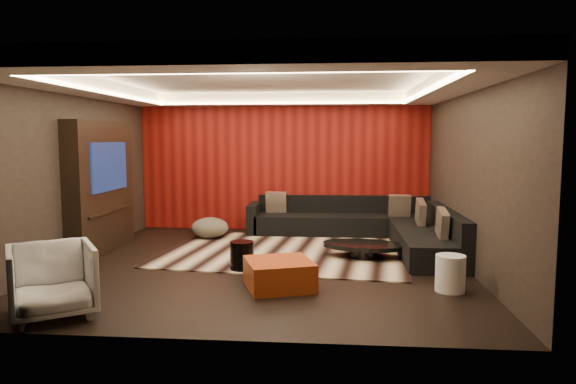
# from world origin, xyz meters

# --- Properties ---
(floor) EXTENTS (6.00, 6.00, 0.02)m
(floor) POSITION_xyz_m (0.00, 0.00, -0.01)
(floor) COLOR black
(floor) RESTS_ON ground
(ceiling) EXTENTS (6.00, 6.00, 0.02)m
(ceiling) POSITION_xyz_m (0.00, 0.00, 2.81)
(ceiling) COLOR silver
(ceiling) RESTS_ON ground
(wall_back) EXTENTS (6.00, 0.02, 2.80)m
(wall_back) POSITION_xyz_m (0.00, 3.01, 1.40)
(wall_back) COLOR black
(wall_back) RESTS_ON ground
(wall_left) EXTENTS (0.02, 6.00, 2.80)m
(wall_left) POSITION_xyz_m (-3.01, 0.00, 1.40)
(wall_left) COLOR black
(wall_left) RESTS_ON ground
(wall_right) EXTENTS (0.02, 6.00, 2.80)m
(wall_right) POSITION_xyz_m (3.01, 0.00, 1.40)
(wall_right) COLOR black
(wall_right) RESTS_ON ground
(red_feature_wall) EXTENTS (5.98, 0.05, 2.78)m
(red_feature_wall) POSITION_xyz_m (0.00, 2.97, 1.40)
(red_feature_wall) COLOR #6B0C0A
(red_feature_wall) RESTS_ON ground
(soffit_back) EXTENTS (6.00, 0.60, 0.22)m
(soffit_back) POSITION_xyz_m (0.00, 2.70, 2.69)
(soffit_back) COLOR silver
(soffit_back) RESTS_ON ground
(soffit_front) EXTENTS (6.00, 0.60, 0.22)m
(soffit_front) POSITION_xyz_m (0.00, -2.70, 2.69)
(soffit_front) COLOR silver
(soffit_front) RESTS_ON ground
(soffit_left) EXTENTS (0.60, 4.80, 0.22)m
(soffit_left) POSITION_xyz_m (-2.70, 0.00, 2.69)
(soffit_left) COLOR silver
(soffit_left) RESTS_ON ground
(soffit_right) EXTENTS (0.60, 4.80, 0.22)m
(soffit_right) POSITION_xyz_m (2.70, 0.00, 2.69)
(soffit_right) COLOR silver
(soffit_right) RESTS_ON ground
(cove_back) EXTENTS (4.80, 0.08, 0.04)m
(cove_back) POSITION_xyz_m (0.00, 2.36, 2.60)
(cove_back) COLOR #FFD899
(cove_back) RESTS_ON ground
(cove_front) EXTENTS (4.80, 0.08, 0.04)m
(cove_front) POSITION_xyz_m (0.00, -2.36, 2.60)
(cove_front) COLOR #FFD899
(cove_front) RESTS_ON ground
(cove_left) EXTENTS (0.08, 4.80, 0.04)m
(cove_left) POSITION_xyz_m (-2.36, 0.00, 2.60)
(cove_left) COLOR #FFD899
(cove_left) RESTS_ON ground
(cove_right) EXTENTS (0.08, 4.80, 0.04)m
(cove_right) POSITION_xyz_m (2.36, 0.00, 2.60)
(cove_right) COLOR #FFD899
(cove_right) RESTS_ON ground
(tv_surround) EXTENTS (0.30, 2.00, 2.20)m
(tv_surround) POSITION_xyz_m (-2.85, 0.60, 1.10)
(tv_surround) COLOR black
(tv_surround) RESTS_ON ground
(tv_screen) EXTENTS (0.04, 1.30, 0.80)m
(tv_screen) POSITION_xyz_m (-2.69, 0.60, 1.45)
(tv_screen) COLOR black
(tv_screen) RESTS_ON ground
(tv_shelf) EXTENTS (0.04, 1.60, 0.04)m
(tv_shelf) POSITION_xyz_m (-2.69, 0.60, 0.70)
(tv_shelf) COLOR black
(tv_shelf) RESTS_ON ground
(rug) EXTENTS (4.32, 3.44, 0.02)m
(rug) POSITION_xyz_m (0.26, 0.81, 0.01)
(rug) COLOR beige
(rug) RESTS_ON floor
(coffee_table) EXTENTS (1.52, 1.52, 0.22)m
(coffee_table) POSITION_xyz_m (1.53, 0.52, 0.13)
(coffee_table) COLOR black
(coffee_table) RESTS_ON rug
(drum_stool) EXTENTS (0.44, 0.44, 0.41)m
(drum_stool) POSITION_xyz_m (-0.29, -0.41, 0.22)
(drum_stool) COLOR black
(drum_stool) RESTS_ON rug
(striped_pouf) EXTENTS (0.79, 0.79, 0.39)m
(striped_pouf) POSITION_xyz_m (-1.31, 1.89, 0.21)
(striped_pouf) COLOR #B7AE8E
(striped_pouf) RESTS_ON rug
(white_side_table) EXTENTS (0.39, 0.39, 0.46)m
(white_side_table) POSITION_xyz_m (2.50, -1.20, 0.23)
(white_side_table) COLOR white
(white_side_table) RESTS_ON floor
(orange_ottoman) EXTENTS (1.03, 1.03, 0.36)m
(orange_ottoman) POSITION_xyz_m (0.34, -1.23, 0.18)
(orange_ottoman) COLOR #8E3612
(orange_ottoman) RESTS_ON floor
(armchair) EXTENTS (1.19, 1.19, 0.79)m
(armchair) POSITION_xyz_m (-1.99, -2.50, 0.40)
(armchair) COLOR silver
(armchair) RESTS_ON floor
(sectional_sofa) EXTENTS (3.65, 3.50, 0.75)m
(sectional_sofa) POSITION_xyz_m (1.73, 1.86, 0.26)
(sectional_sofa) COLOR black
(sectional_sofa) RESTS_ON floor
(throw_pillows) EXTENTS (3.08, 2.77, 0.50)m
(throw_pillows) POSITION_xyz_m (1.87, 1.67, 0.62)
(throw_pillows) COLOR tan
(throw_pillows) RESTS_ON sectional_sofa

